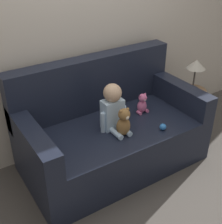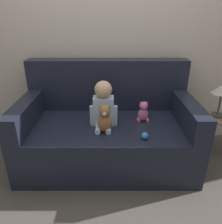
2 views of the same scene
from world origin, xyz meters
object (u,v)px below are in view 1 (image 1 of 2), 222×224
object	(u,v)px
person_baby	(113,108)
toy_ball	(163,127)
couch	(110,131)
teddy_bear_brown	(124,122)
plush_toy_side	(142,104)
side_table	(194,78)

from	to	relation	value
person_baby	toy_ball	distance (m)	0.51
person_baby	toy_ball	xyz separation A→B (m)	(0.38, -0.28, -0.18)
couch	teddy_bear_brown	bearing A→B (deg)	-94.19
plush_toy_side	side_table	size ratio (longest dim) A/B	0.25
couch	toy_ball	bearing A→B (deg)	-49.25
teddy_bear_brown	plush_toy_side	xyz separation A→B (m)	(0.39, 0.23, -0.04)
teddy_bear_brown	toy_ball	world-z (taller)	teddy_bear_brown
couch	plush_toy_side	distance (m)	0.44
teddy_bear_brown	side_table	xyz separation A→B (m)	(1.22, 0.32, 0.03)
couch	toy_ball	size ratio (longest dim) A/B	28.05
plush_toy_side	couch	bearing A→B (deg)	174.74
person_baby	teddy_bear_brown	world-z (taller)	person_baby
teddy_bear_brown	side_table	distance (m)	1.26
teddy_bear_brown	plush_toy_side	distance (m)	0.46
teddy_bear_brown	plush_toy_side	bearing A→B (deg)	30.62
couch	person_baby	distance (m)	0.36
couch	side_table	distance (m)	1.23
plush_toy_side	side_table	distance (m)	0.83
person_baby	teddy_bear_brown	distance (m)	0.17
couch	teddy_bear_brown	size ratio (longest dim) A/B	6.39
couch	plush_toy_side	bearing A→B (deg)	-5.26
couch	teddy_bear_brown	world-z (taller)	couch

